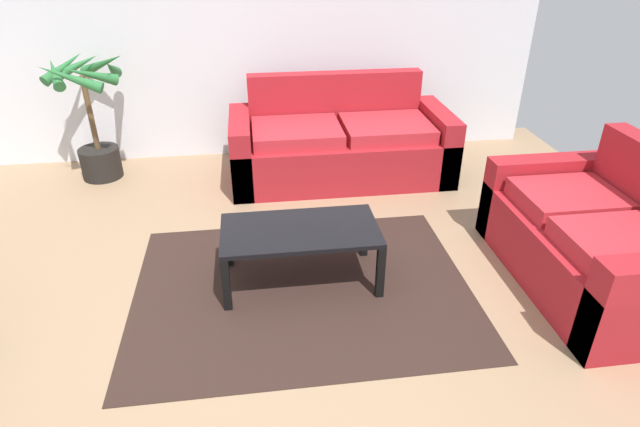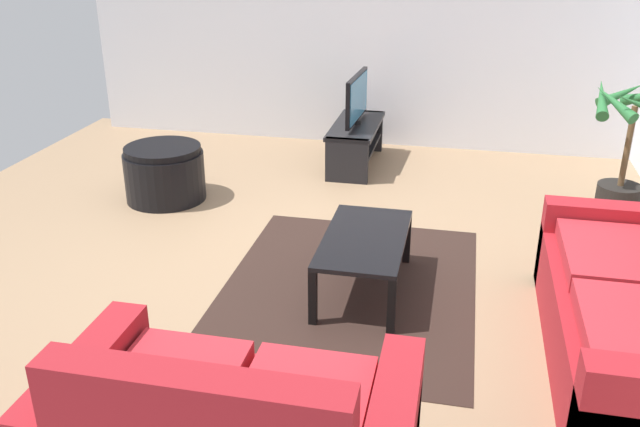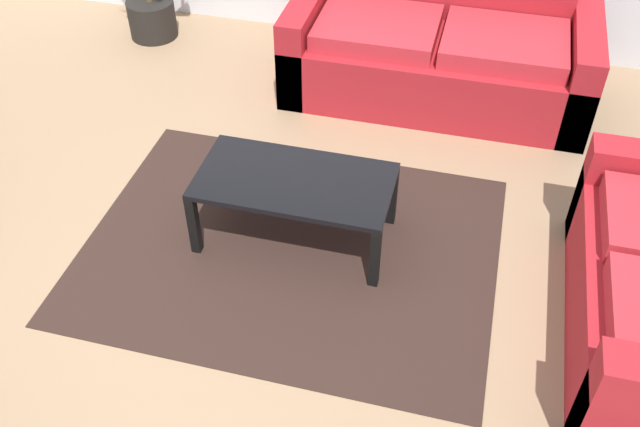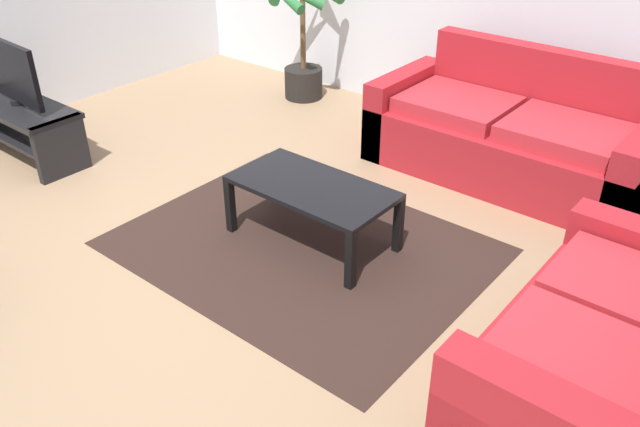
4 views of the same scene
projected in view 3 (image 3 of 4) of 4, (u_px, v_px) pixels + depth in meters
ground_plane at (192, 310)px, 3.55m from camera, size 6.60×6.60×0.00m
couch_main at (439, 54)px, 4.82m from camera, size 2.01×0.90×0.90m
coffee_table at (294, 187)px, 3.71m from camera, size 1.02×0.54×0.40m
area_rug at (291, 247)px, 3.87m from camera, size 2.20×1.70×0.01m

